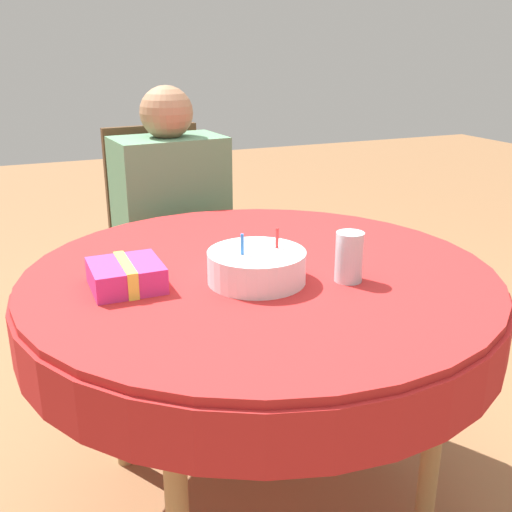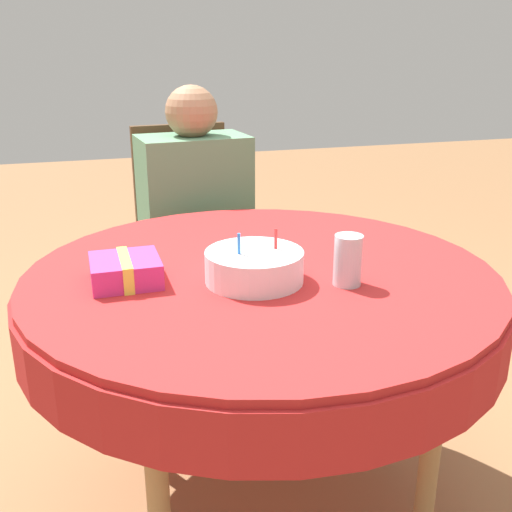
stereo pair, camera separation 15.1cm
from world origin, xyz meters
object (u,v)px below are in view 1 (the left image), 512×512
person (172,208)px  drinking_glass (349,257)px  gift_box (126,275)px  chair (165,244)px  birthday_cake (257,266)px

person → drinking_glass: size_ratio=9.29×
person → gift_box: size_ratio=6.75×
chair → birthday_cake: bearing=-96.3°
chair → gift_box: chair is taller
chair → person: bearing=-90.0°
chair → birthday_cake: (-0.03, -1.02, 0.25)m
person → gift_box: person is taller
drinking_glass → person: bearing=99.6°
person → birthday_cake: 0.92m
chair → drinking_glass: size_ratio=7.96×
person → drinking_glass: 1.02m
drinking_glass → gift_box: bearing=161.6°
person → drinking_glass: bearing=-84.9°
birthday_cake → gift_box: birthday_cake is taller
chair → birthday_cake: chair is taller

